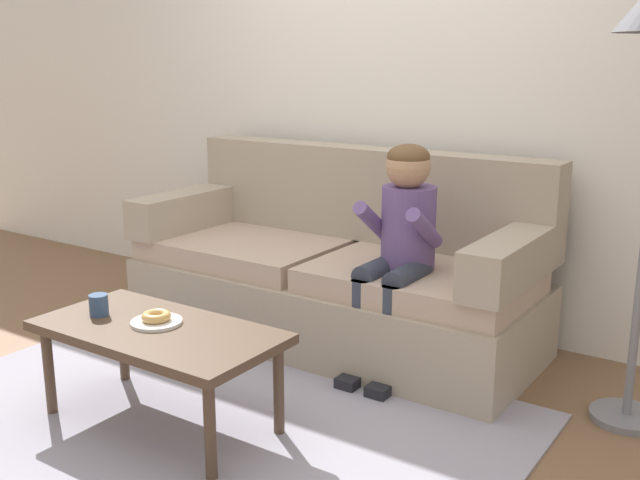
% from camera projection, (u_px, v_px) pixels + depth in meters
% --- Properties ---
extents(ground, '(10.00, 10.00, 0.00)m').
position_uv_depth(ground, '(244.00, 396.00, 3.35)').
color(ground, brown).
extents(wall_back, '(8.00, 0.10, 2.80)m').
position_uv_depth(wall_back, '(399.00, 74.00, 4.14)').
color(wall_back, silver).
rests_on(wall_back, ground).
extents(area_rug, '(2.58, 1.75, 0.01)m').
position_uv_depth(area_rug, '(207.00, 416.00, 3.15)').
color(area_rug, '#9993A3').
rests_on(area_rug, ground).
extents(couch, '(2.18, 0.90, 1.01)m').
position_uv_depth(couch, '(337.00, 274.00, 3.98)').
color(couch, tan).
rests_on(couch, ground).
extents(coffee_table, '(1.03, 0.52, 0.43)m').
position_uv_depth(coffee_table, '(158.00, 338.00, 3.00)').
color(coffee_table, '#4C3828').
rests_on(coffee_table, ground).
extents(person_child, '(0.34, 0.58, 1.10)m').
position_uv_depth(person_child, '(400.00, 237.00, 3.47)').
color(person_child, '#664C84').
rests_on(person_child, ground).
extents(plate, '(0.21, 0.21, 0.01)m').
position_uv_depth(plate, '(157.00, 322.00, 3.02)').
color(plate, white).
rests_on(plate, coffee_table).
extents(donut, '(0.15, 0.15, 0.04)m').
position_uv_depth(donut, '(156.00, 316.00, 3.02)').
color(donut, tan).
rests_on(donut, plate).
extents(mug, '(0.08, 0.08, 0.09)m').
position_uv_depth(mug, '(99.00, 305.00, 3.11)').
color(mug, '#334C72').
rests_on(mug, coffee_table).
extents(toy_controller, '(0.23, 0.09, 0.05)m').
position_uv_depth(toy_controller, '(156.00, 354.00, 3.76)').
color(toy_controller, blue).
rests_on(toy_controller, ground).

